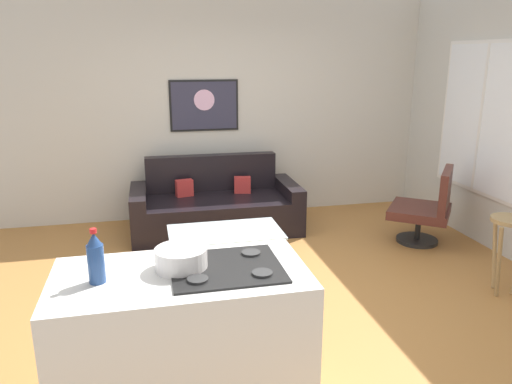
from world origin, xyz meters
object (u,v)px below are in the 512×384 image
Objects in this scene: wall_painting at (204,105)px; armchair at (427,208)px; couch at (215,207)px; coffee_table at (225,234)px; soda_bottle at (96,258)px; mixing_bowl at (181,259)px; bar_stool at (509,236)px.

armchair is at bearing -34.34° from wall_painting.
couch reaches higher than coffee_table.
soda_bottle is at bearing -105.23° from wall_painting.
coffee_table is 2.03m from mixing_bowl.
mixing_bowl is at bearing -162.52° from bar_stool.
coffee_table is 1.25× the size of wall_painting.
armchair is at bearing 90.59° from bar_stool.
coffee_table is 2.26m from soda_bottle.
coffee_table is 3.76× the size of mixing_bowl.
bar_stool is (0.01, -1.24, 0.13)m from armchair.
soda_bottle is at bearing -163.61° from bar_stool.
bar_stool is 0.82× the size of wall_painting.
soda_bottle is 3.90m from wall_painting.
couch is 3.15m from bar_stool.
mixing_bowl is (0.43, 0.07, -0.07)m from soda_bottle.
couch is 1.30m from wall_painting.
soda_bottle reaches higher than bar_stool.
couch is at bearing -86.87° from wall_painting.
mixing_bowl is 0.33× the size of wall_painting.
armchair is at bearing 36.87° from mixing_bowl.
armchair is 3.61m from mixing_bowl.
couch is 1.85× the size of coffee_table.
couch is 3.43m from soda_bottle.
wall_painting is (0.05, 1.82, 1.04)m from coffee_table.
soda_bottle is (-0.97, -1.93, 0.66)m from coffee_table.
wall_painting is at bearing 93.13° from couch.
mixing_bowl is (-2.85, -2.14, 0.57)m from armchair.
armchair reaches higher than couch.
couch is at bearing 156.54° from armchair.
wall_painting is (-0.03, 0.58, 1.16)m from couch.
bar_stool is at bearing 16.39° from soda_bottle.
armchair is 1.28× the size of bar_stool.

